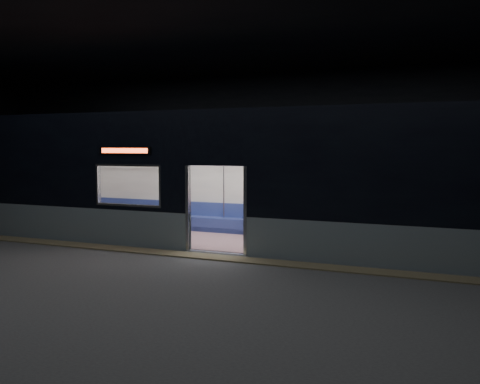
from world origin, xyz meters
The scene contains 7 objects.
station_floor centered at (0.00, 0.00, -0.01)m, with size 24.00×14.00×0.01m, color #47494C.
station_envelope centered at (0.00, 0.00, 3.66)m, with size 24.00×14.00×5.00m.
tactile_strip centered at (0.00, 0.55, 0.01)m, with size 22.80×0.50×0.03m, color #8C7F59.
metro_car centered at (0.00, 2.54, 1.85)m, with size 18.00×3.04×3.35m.
passenger centered at (0.13, 3.55, 0.81)m, with size 0.45×0.73×1.40m.
handbag centered at (0.10, 3.32, 0.68)m, with size 0.27×0.23×0.13m, color black.
transit_map centered at (3.86, 3.85, 1.49)m, with size 1.04×0.03×0.68m, color white.
Camera 1 is at (4.91, -9.59, 2.49)m, focal length 38.00 mm.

